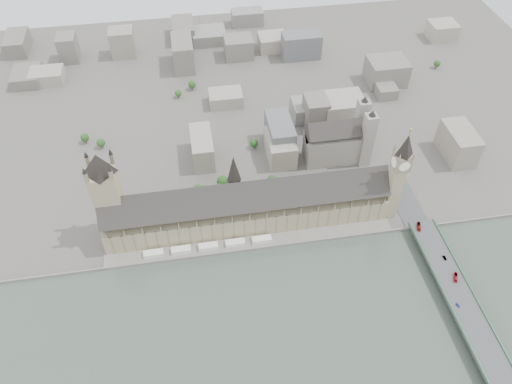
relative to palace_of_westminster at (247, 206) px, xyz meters
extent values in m
plane|color=#595651|center=(0.00, -19.70, -22.71)|extent=(900.00, 900.00, 0.00)
cube|color=gray|center=(0.00, -34.70, -21.21)|extent=(600.00, 1.50, 3.00)
cube|color=gray|center=(0.00, -27.20, -21.71)|extent=(270.00, 15.00, 2.00)
cube|color=white|center=(-90.00, -26.70, -18.71)|extent=(18.00, 7.00, 4.00)
cube|color=white|center=(-65.00, -26.70, -18.71)|extent=(18.00, 7.00, 4.00)
cube|color=white|center=(-40.00, -26.70, -18.71)|extent=(18.00, 7.00, 4.00)
cube|color=white|center=(-15.00, -26.70, -18.71)|extent=(18.00, 7.00, 4.00)
cube|color=white|center=(10.00, -26.70, -18.71)|extent=(18.00, 7.00, 4.00)
cube|color=tan|center=(0.00, 0.30, -10.21)|extent=(265.00, 40.00, 25.00)
cube|color=#2D2A28|center=(0.00, 0.30, 12.37)|extent=(265.00, 40.73, 40.73)
cube|color=tan|center=(138.00, -11.70, 8.29)|extent=(12.00, 12.00, 62.00)
cube|color=#86735C|center=(138.00, -11.70, 47.29)|extent=(14.00, 14.00, 16.00)
cylinder|color=white|center=(145.20, -11.70, 47.29)|extent=(0.60, 10.00, 10.00)
cylinder|color=white|center=(130.80, -11.70, 47.29)|extent=(0.60, 10.00, 10.00)
cylinder|color=white|center=(138.00, -4.50, 47.29)|extent=(10.00, 0.60, 10.00)
cylinder|color=white|center=(138.00, -18.90, 47.29)|extent=(10.00, 0.60, 10.00)
cone|color=black|center=(138.00, -11.70, 66.29)|extent=(17.00, 17.00, 22.00)
cylinder|color=#F4C347|center=(138.00, -11.70, 80.29)|extent=(1.00, 1.00, 6.00)
sphere|color=#F4C347|center=(138.00, -11.70, 83.79)|extent=(2.00, 2.00, 2.00)
cone|color=#86735C|center=(144.50, -5.20, 59.29)|extent=(2.40, 2.40, 8.00)
cone|color=#86735C|center=(131.50, -5.20, 59.29)|extent=(2.40, 2.40, 8.00)
cone|color=#86735C|center=(144.50, -18.20, 59.29)|extent=(2.40, 2.40, 8.00)
cone|color=#86735C|center=(131.50, -18.20, 59.29)|extent=(2.40, 2.40, 8.00)
cube|color=tan|center=(-122.00, 6.30, 17.29)|extent=(23.00, 23.00, 80.00)
cone|color=black|center=(-122.00, 6.30, 67.29)|extent=(30.00, 30.00, 20.00)
cylinder|color=#86735C|center=(-10.00, 6.30, 20.29)|extent=(12.00, 12.00, 20.00)
cone|color=black|center=(-10.00, 6.30, 44.29)|extent=(13.00, 13.00, 28.00)
cube|color=#474749|center=(162.00, -107.20, -17.58)|extent=(25.00, 325.00, 10.25)
cube|color=gray|center=(105.00, 75.30, -5.71)|extent=(60.00, 28.00, 34.00)
cube|color=#2D2A28|center=(105.00, 75.30, 16.29)|extent=(60.00, 28.28, 28.28)
cube|color=gray|center=(137.00, 87.30, 9.29)|extent=(12.00, 12.00, 64.00)
cube|color=gray|center=(137.00, 63.30, 9.29)|extent=(12.00, 12.00, 64.00)
imported|color=maroon|center=(156.43, -41.50, -11.00)|extent=(5.50, 10.66, 2.90)
imported|color=red|center=(165.72, -100.22, -11.09)|extent=(6.21, 9.85, 2.73)
imported|color=#1A37AF|center=(156.01, -125.84, -11.74)|extent=(2.38, 4.41, 1.42)
imported|color=gray|center=(165.35, -79.06, -11.66)|extent=(2.31, 5.02, 1.59)
camera|label=1|loc=(-42.46, -311.77, 346.81)|focal=35.00mm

